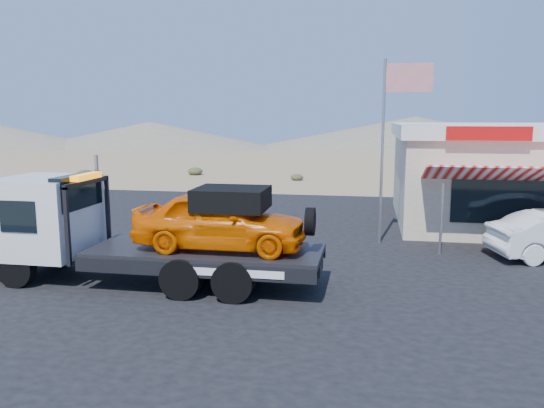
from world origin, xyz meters
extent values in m
plane|color=#957C54|center=(0.00, 0.00, 0.00)|extent=(120.00, 120.00, 0.00)
cube|color=black|center=(2.00, 3.00, 0.01)|extent=(32.00, 24.00, 0.02)
cylinder|color=black|center=(-4.23, -1.88, 0.50)|extent=(0.96, 0.29, 0.96)
cylinder|color=black|center=(-4.23, 0.04, 0.50)|extent=(0.96, 0.29, 0.96)
cylinder|color=black|center=(0.08, -1.88, 0.50)|extent=(0.96, 0.53, 0.96)
cylinder|color=black|center=(0.08, 0.04, 0.50)|extent=(0.96, 0.53, 0.96)
cylinder|color=black|center=(1.33, -1.88, 0.50)|extent=(0.96, 0.53, 0.96)
cylinder|color=black|center=(1.33, 0.04, 0.50)|extent=(0.96, 0.53, 0.96)
cube|color=black|center=(-0.68, -0.92, 0.64)|extent=(7.86, 0.96, 0.29)
cube|color=silver|center=(-3.94, -0.92, 1.65)|extent=(2.11, 2.25, 2.01)
cube|color=black|center=(-3.03, -0.92, 2.32)|extent=(0.34, 1.92, 0.86)
cube|color=black|center=(-2.74, -0.92, 1.60)|extent=(0.10, 2.11, 1.92)
cube|color=orange|center=(-2.74, -0.92, 2.70)|extent=(0.24, 1.15, 0.14)
cube|color=black|center=(0.37, -0.92, 0.91)|extent=(5.75, 2.20, 0.14)
imported|color=#ED5D00|center=(0.75, -0.92, 1.70)|extent=(4.22, 1.70, 1.44)
cube|color=black|center=(1.04, -0.92, 2.24)|extent=(1.72, 1.44, 0.53)
cube|color=#BCAB8E|center=(10.50, 9.00, 1.72)|extent=(10.00, 8.00, 3.40)
cube|color=white|center=(10.50, 9.00, 3.67)|extent=(10.40, 8.40, 0.50)
cube|color=red|center=(8.00, 4.74, 3.67)|extent=(2.60, 0.12, 0.45)
cylinder|color=#99999E|center=(6.50, 3.30, 1.12)|extent=(0.08, 0.08, 2.20)
cylinder|color=#99999E|center=(4.70, 4.50, 3.02)|extent=(0.10, 0.10, 6.00)
cube|color=#B20C14|center=(5.45, 4.50, 5.42)|extent=(1.50, 0.02, 0.90)
ellipsoid|color=#3A3F22|center=(-14.68, 19.75, 0.34)|extent=(1.27, 1.27, 0.68)
ellipsoid|color=#3A3F22|center=(-8.17, 23.60, 0.29)|extent=(1.08, 1.08, 0.58)
ellipsoid|color=#3A3F22|center=(-0.42, 21.63, 0.23)|extent=(0.84, 0.84, 0.45)
cone|color=#726B59|center=(-25.00, 55.00, 1.75)|extent=(36.00, 36.00, 3.50)
cone|color=#726B59|center=(10.00, 58.00, 2.10)|extent=(44.00, 44.00, 4.20)
camera|label=1|loc=(4.29, -13.19, 4.20)|focal=35.00mm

